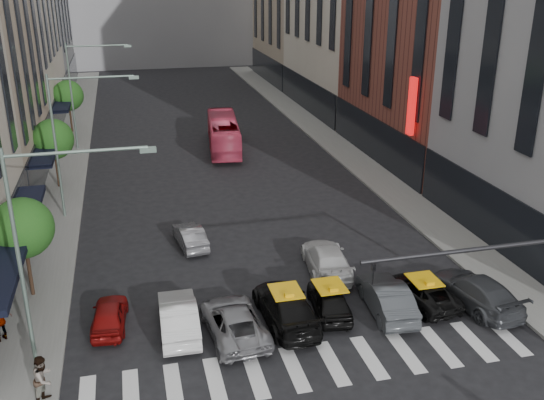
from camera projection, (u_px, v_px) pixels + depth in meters
ground at (330, 389)px, 23.07m from camera, size 160.00×160.00×0.00m
sidewalk_left at (67, 170)px, 47.64m from camera, size 3.00×96.00×0.15m
sidewalk_right at (343, 150)px, 52.78m from camera, size 3.00×96.00×0.15m
tree_near at (23, 228)px, 28.17m from camera, size 2.88×2.88×4.95m
tree_mid at (53, 139)px, 42.66m from camera, size 2.88×2.88×4.95m
tree_far at (68, 96)px, 57.16m from camera, size 2.88×2.88×4.95m
streetlamp_near at (42, 231)px, 22.32m from camera, size 5.38×0.25×9.00m
streetlamp_mid at (70, 127)px, 36.81m from camera, size 5.38×0.25×9.00m
streetlamp_far at (82, 82)px, 51.30m from camera, size 5.38×0.25×9.00m
traffic_signal at (542, 274)px, 22.27m from camera, size 10.10×0.20×6.00m
liberty_sign at (412, 106)px, 41.84m from camera, size 0.30×0.70×4.00m
car_red at (109, 315)px, 26.81m from camera, size 1.77×3.74×1.24m
car_white_front at (178, 316)px, 26.45m from camera, size 1.70×4.64×1.52m
car_silver at (234, 321)px, 26.21m from camera, size 2.68×5.13×1.38m
taxi_left at (286, 307)px, 27.17m from camera, size 2.33×5.36×1.54m
taxi_center at (329, 299)px, 27.94m from camera, size 2.08×4.16×1.36m
car_grey_mid at (386, 297)px, 27.96m from camera, size 2.00×4.77×1.53m
taxi_right at (423, 291)px, 28.79m from camera, size 2.51×4.50×1.19m
car_grey_curb at (476, 291)px, 28.50m from camera, size 2.81×5.44×1.51m
car_row2_left at (190, 236)px, 34.62m from camera, size 1.85×3.96×1.26m
car_row2_right at (326, 259)px, 31.67m from camera, size 2.68×5.34×1.49m
bus at (223, 133)px, 52.74m from camera, size 3.59×10.56×2.88m
pedestrian_near at (43, 379)px, 21.87m from camera, size 1.01×1.13×1.91m
pedestrian_far at (0, 321)px, 25.51m from camera, size 1.16×1.01×1.87m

